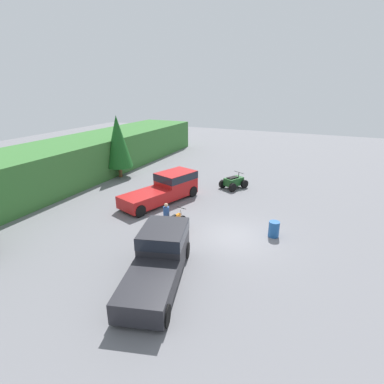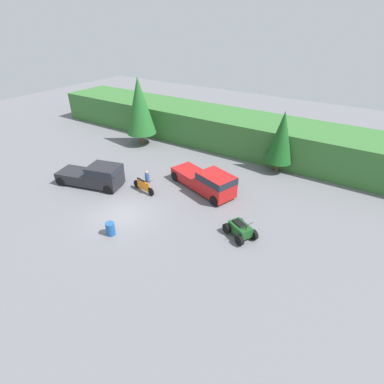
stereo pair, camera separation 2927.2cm
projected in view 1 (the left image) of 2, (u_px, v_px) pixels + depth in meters
name	position (u px, v px, depth m)	size (l,w,h in m)	color
ground_plane	(235.00, 237.00, 16.41)	(80.00, 80.00, 0.00)	slate
hillside_backdrop	(26.00, 174.00, 22.01)	(44.00, 6.00, 3.28)	#387033
tree_mid_left	(118.00, 142.00, 25.98)	(2.39, 2.39, 5.44)	brown
pickup_truck_red	(167.00, 187.00, 21.34)	(6.26, 3.72, 1.89)	red
pickup_truck_second	(160.00, 255.00, 12.81)	(5.73, 3.35, 1.89)	#232328
dirt_bike	(173.00, 224.00, 16.78)	(2.42, 0.70, 1.21)	black
quad_atv	(234.00, 182.00, 23.99)	(2.41, 2.12, 1.23)	black
rider_person	(166.00, 216.00, 16.88)	(0.46, 0.46, 1.66)	navy
steel_barrel	(274.00, 229.00, 16.33)	(0.58, 0.58, 0.88)	#1E5193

